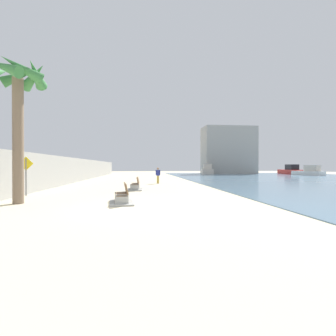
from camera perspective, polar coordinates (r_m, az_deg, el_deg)
The scene contains 12 objects.
ground_plane at distance 29.01m, azimuth -6.26°, elevation -3.14°, with size 120.00×120.00×0.00m, color beige.
seawall at distance 29.95m, azimuth -20.77°, elevation -0.47°, with size 0.80×64.00×2.70m, color #9E9E99.
water_bay at distance 37.55m, azimuth 33.50°, elevation -2.36°, with size 36.00×68.00×0.04m, color slate.
palm_tree at distance 14.33m, azimuth -30.94°, elevation 14.41°, with size 2.61×2.84×7.05m.
bench_near at distance 12.34m, azimuth -10.51°, elevation -6.87°, with size 1.34×2.21×0.98m.
bench_far at distance 19.07m, azimuth -7.48°, elevation -4.29°, with size 1.16×2.13×0.98m.
person_walking at distance 25.73m, azimuth -2.31°, elevation -1.43°, with size 0.47×0.32×1.67m.
boat_distant at distance 55.21m, azimuth 29.60°, elevation -0.73°, with size 3.91×6.15×1.96m.
boat_far_left at distance 55.57m, azimuth 8.98°, elevation -0.55°, with size 3.10×5.05×2.24m.
boat_far_right at distance 61.49m, azimuth 26.14°, elevation -0.54°, with size 3.33×7.79×2.14m.
pedestrian_sign at distance 17.35m, azimuth -29.72°, elevation -0.68°, with size 0.85×0.08×2.38m.
harbor_building at distance 60.57m, azimuth 13.63°, elevation 3.90°, with size 12.00×6.00×10.98m, color #9E9E99.
Camera 1 is at (0.15, -10.95, 1.80)m, focal length 26.65 mm.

